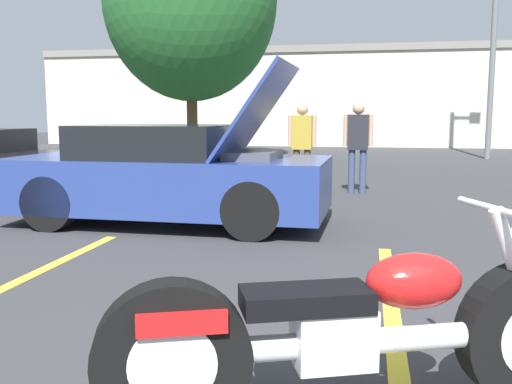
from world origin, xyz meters
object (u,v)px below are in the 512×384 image
tree_background (190,1)px  show_car_hood_open (170,175)px  spectator_near_motorcycle (302,140)px  spectator_midground (358,140)px  light_pole (498,13)px  motorcycle (358,333)px

tree_background → show_car_hood_open: size_ratio=1.86×
tree_background → show_car_hood_open: (2.71, -9.59, -4.07)m
spectator_near_motorcycle → spectator_midground: spectator_midground is taller
light_pole → tree_background: 9.44m
tree_background → motorcycle: (5.20, -13.98, -4.29)m
motorcycle → spectator_near_motorcycle: spectator_near_motorcycle is taller
motorcycle → spectator_near_motorcycle: size_ratio=1.44×
motorcycle → show_car_hood_open: (-2.49, 4.39, 0.22)m
motorcycle → show_car_hood_open: 5.05m
tree_background → spectator_midground: (5.04, -6.24, -3.74)m
motorcycle → show_car_hood_open: bearing=98.7°
show_car_hood_open → spectator_near_motorcycle: bearing=70.2°
motorcycle → show_car_hood_open: size_ratio=0.57×
light_pole → motorcycle: bearing=-102.9°
show_car_hood_open → spectator_near_motorcycle: show_car_hood_open is taller
motorcycle → spectator_midground: spectator_midground is taller
tree_background → spectator_midground: tree_background is taller
motorcycle → spectator_near_motorcycle: (-1.17, 7.86, 0.54)m
tree_background → spectator_near_motorcycle: bearing=-56.7°
show_car_hood_open → tree_background: bearing=106.8°
light_pole → spectator_midground: (-3.99, -8.98, -3.57)m
light_pole → spectator_midground: size_ratio=5.09×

